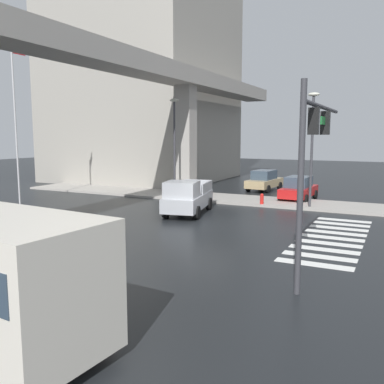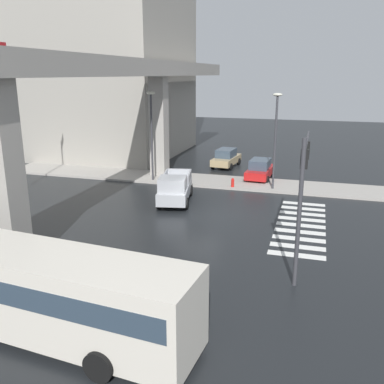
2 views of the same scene
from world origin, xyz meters
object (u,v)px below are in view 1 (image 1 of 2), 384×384
object	(u,v)px
pickup_truck	(187,198)
traffic_signal_mast	(313,143)
flagpole	(16,111)
fire_hydrant	(262,200)
sedan_red	(299,188)
street_lamp_near_corner	(312,136)
sedan_tan	(264,180)
street_lamp_mid_block	(174,136)

from	to	relation	value
pickup_truck	traffic_signal_mast	xyz separation A→B (m)	(-7.91, -8.59, 3.40)
flagpole	fire_hydrant	bearing A→B (deg)	-67.07
sedan_red	traffic_signal_mast	distance (m)	17.13
traffic_signal_mast	street_lamp_near_corner	size ratio (longest dim) A/B	0.90
sedan_tan	street_lamp_mid_block	bearing A→B (deg)	148.04
street_lamp_mid_block	pickup_truck	bearing A→B (deg)	-144.52
street_lamp_near_corner	flagpole	xyz separation A→B (m)	(-6.75, 18.03, 1.64)
street_lamp_mid_block	sedan_red	bearing A→B (deg)	-68.90
street_lamp_mid_block	flagpole	world-z (taller)	flagpole
pickup_truck	traffic_signal_mast	bearing A→B (deg)	-132.63
street_lamp_mid_block	fire_hydrant	bearing A→B (deg)	-93.39
pickup_truck	street_lamp_near_corner	distance (m)	8.75
traffic_signal_mast	street_lamp_near_corner	xyz separation A→B (m)	(13.08, 2.50, 0.17)
traffic_signal_mast	fire_hydrant	world-z (taller)	traffic_signal_mast
street_lamp_near_corner	street_lamp_mid_block	world-z (taller)	same
sedan_red	sedan_tan	xyz separation A→B (m)	(4.11, 3.78, 0.00)
pickup_truck	sedan_red	world-z (taller)	pickup_truck
sedan_red	street_lamp_near_corner	bearing A→B (deg)	-156.15
pickup_truck	street_lamp_mid_block	size ratio (longest dim) A/B	0.74
street_lamp_near_corner	sedan_tan	bearing A→B (deg)	35.35
pickup_truck	fire_hydrant	distance (m)	5.70
fire_hydrant	flagpole	bearing A→B (deg)	112.93
flagpole	sedan_tan	bearing A→B (deg)	-42.33
traffic_signal_mast	fire_hydrant	distance (m)	14.38
street_lamp_mid_block	sedan_tan	bearing A→B (deg)	-31.96
sedan_red	street_lamp_mid_block	bearing A→B (deg)	111.10
street_lamp_near_corner	fire_hydrant	bearing A→B (deg)	97.56
sedan_tan	flagpole	xyz separation A→B (m)	(-14.08, 12.83, 5.35)
flagpole	street_lamp_mid_block	bearing A→B (deg)	-50.72
street_lamp_mid_block	flagpole	bearing A→B (deg)	129.28
fire_hydrant	traffic_signal_mast	bearing A→B (deg)	-156.48
flagpole	traffic_signal_mast	bearing A→B (deg)	-107.12
street_lamp_mid_block	flagpole	xyz separation A→B (m)	(-6.75, 8.26, 1.64)
sedan_red	pickup_truck	bearing A→B (deg)	150.93
street_lamp_near_corner	flagpole	size ratio (longest dim) A/B	0.67
sedan_red	street_lamp_mid_block	world-z (taller)	street_lamp_mid_block
pickup_truck	fire_hydrant	size ratio (longest dim) A/B	6.33
sedan_red	fire_hydrant	world-z (taller)	sedan_red
pickup_truck	sedan_tan	bearing A→B (deg)	-4.06
sedan_red	sedan_tan	size ratio (longest dim) A/B	0.99
traffic_signal_mast	street_lamp_near_corner	bearing A→B (deg)	10.83
pickup_truck	street_lamp_near_corner	world-z (taller)	street_lamp_near_corner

